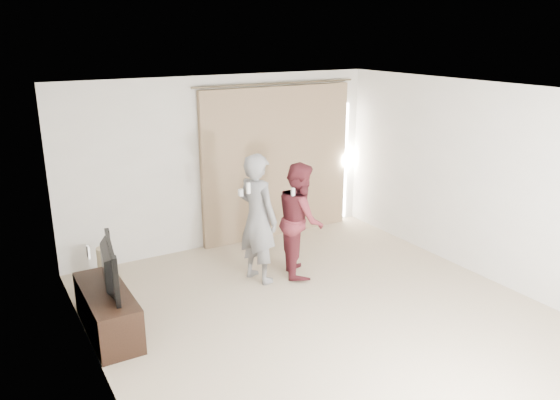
% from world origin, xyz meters
% --- Properties ---
extents(floor, '(5.50, 5.50, 0.00)m').
position_xyz_m(floor, '(0.00, 0.00, 0.00)').
color(floor, tan).
rests_on(floor, ground).
extents(wall_back, '(5.00, 0.04, 2.60)m').
position_xyz_m(wall_back, '(0.00, 2.75, 1.30)').
color(wall_back, beige).
rests_on(wall_back, ground).
extents(wall_left, '(0.04, 5.50, 2.60)m').
position_xyz_m(wall_left, '(-2.50, -0.00, 1.30)').
color(wall_left, beige).
rests_on(wall_left, ground).
extents(ceiling, '(5.00, 5.50, 0.01)m').
position_xyz_m(ceiling, '(0.00, 0.00, 2.60)').
color(ceiling, silver).
rests_on(ceiling, wall_back).
extents(curtain, '(2.80, 0.11, 2.46)m').
position_xyz_m(curtain, '(0.91, 2.68, 1.20)').
color(curtain, '#8F7758').
rests_on(curtain, ground).
extents(tv_console, '(0.46, 1.32, 0.51)m').
position_xyz_m(tv_console, '(-2.27, 0.94, 0.25)').
color(tv_console, black).
rests_on(tv_console, ground).
extents(tv, '(0.27, 0.96, 0.55)m').
position_xyz_m(tv, '(-2.27, 0.94, 0.78)').
color(tv, black).
rests_on(tv, tv_console).
extents(scratching_post, '(0.37, 0.37, 0.49)m').
position_xyz_m(scratching_post, '(-1.98, 2.23, 0.20)').
color(scratching_post, tan).
rests_on(scratching_post, ground).
extents(person_man, '(0.57, 0.72, 1.74)m').
position_xyz_m(person_man, '(-0.19, 1.30, 0.87)').
color(person_man, slate).
rests_on(person_man, ground).
extents(person_woman, '(0.84, 0.93, 1.56)m').
position_xyz_m(person_woman, '(0.41, 1.20, 0.78)').
color(person_woman, maroon).
rests_on(person_woman, ground).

